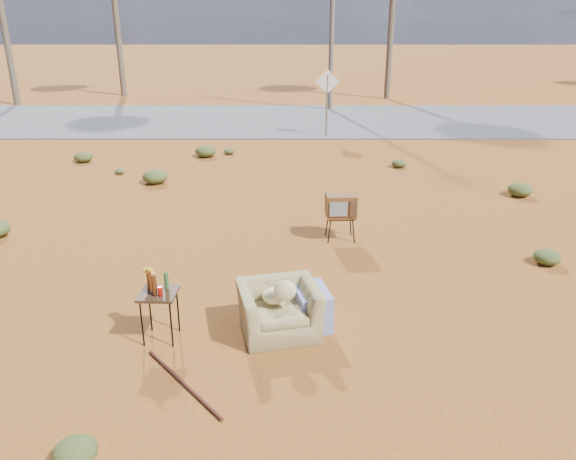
{
  "coord_description": "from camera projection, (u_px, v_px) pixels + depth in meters",
  "views": [
    {
      "loc": [
        0.23,
        -6.65,
        3.87
      ],
      "look_at": [
        0.23,
        1.28,
        0.8
      ],
      "focal_mm": 35.0,
      "sensor_mm": 36.0,
      "label": 1
    }
  ],
  "objects": [
    {
      "name": "ground",
      "position": [
        271.0,
        319.0,
        7.6
      ],
      "size": [
        140.0,
        140.0,
        0.0
      ],
      "primitive_type": "plane",
      "color": "brown",
      "rests_on": "ground"
    },
    {
      "name": "highway",
      "position": [
        282.0,
        120.0,
        21.58
      ],
      "size": [
        140.0,
        7.0,
        0.04
      ],
      "primitive_type": "cube",
      "color": "#565659",
      "rests_on": "ground"
    },
    {
      "name": "armchair",
      "position": [
        285.0,
        302.0,
        7.19
      ],
      "size": [
        1.27,
        0.99,
        0.87
      ],
      "rotation": [
        0.0,
        0.0,
        0.23
      ],
      "color": "olive",
      "rests_on": "ground"
    },
    {
      "name": "tv_unit",
      "position": [
        341.0,
        206.0,
        10.06
      ],
      "size": [
        0.56,
        0.46,
        0.86
      ],
      "rotation": [
        0.0,
        0.0,
        0.06
      ],
      "color": "black",
      "rests_on": "ground"
    },
    {
      "name": "side_table",
      "position": [
        156.0,
        290.0,
        6.94
      ],
      "size": [
        0.47,
        0.47,
        0.92
      ],
      "rotation": [
        0.0,
        0.0,
        -0.04
      ],
      "color": "#3A2915",
      "rests_on": "ground"
    },
    {
      "name": "rusty_bar",
      "position": [
        183.0,
        383.0,
        6.26
      ],
      "size": [
        1.04,
        1.24,
        0.04
      ],
      "primitive_type": "cylinder",
      "rotation": [
        0.0,
        1.57,
        -0.88
      ],
      "color": "#4C1F14",
      "rests_on": "ground"
    },
    {
      "name": "road_sign",
      "position": [
        327.0,
        91.0,
        18.24
      ],
      "size": [
        0.78,
        0.06,
        2.19
      ],
      "color": "brown",
      "rests_on": "ground"
    },
    {
      "name": "utility_pole_center",
      "position": [
        332.0,
        5.0,
        22.41
      ],
      "size": [
        1.4,
        0.2,
        8.0
      ],
      "color": "brown",
      "rests_on": "ground"
    },
    {
      "name": "scrub_patch",
      "position": [
        238.0,
        205.0,
        11.66
      ],
      "size": [
        17.49,
        8.07,
        0.33
      ],
      "color": "#4D5625",
      "rests_on": "ground"
    }
  ]
}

